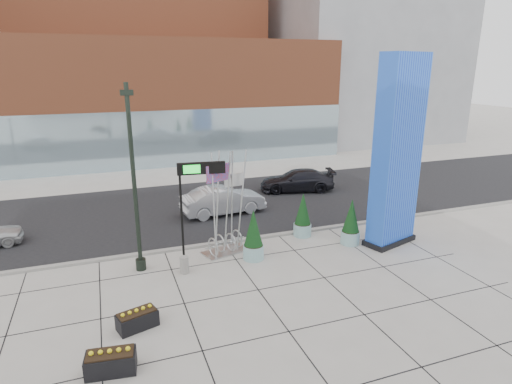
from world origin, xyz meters
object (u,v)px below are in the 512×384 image
object	(u,v)px
blue_pylon	(397,156)
car_silver_mid	(223,201)
lamp_post	(135,198)
public_art_sculpture	(225,227)
overhead_street_sign	(197,176)
concrete_bollard	(184,265)

from	to	relation	value
blue_pylon	car_silver_mid	xyz separation A→B (m)	(-6.73, 7.18, -3.65)
lamp_post	public_art_sculpture	distance (m)	4.55
lamp_post	overhead_street_sign	xyz separation A→B (m)	(2.77, 0.47, 0.62)
lamp_post	concrete_bollard	xyz separation A→B (m)	(1.75, -0.99, -2.92)
blue_pylon	overhead_street_sign	xyz separation A→B (m)	(-9.43, 1.72, -0.57)
public_art_sculpture	overhead_street_sign	bearing A→B (deg)	166.03
public_art_sculpture	overhead_street_sign	size ratio (longest dim) A/B	1.09
concrete_bollard	car_silver_mid	bearing A→B (deg)	61.75
blue_pylon	overhead_street_sign	bearing A→B (deg)	152.69
public_art_sculpture	car_silver_mid	bearing A→B (deg)	59.18
lamp_post	blue_pylon	bearing A→B (deg)	-5.83
public_art_sculpture	car_silver_mid	size ratio (longest dim) A/B	0.98
concrete_bollard	overhead_street_sign	world-z (taller)	overhead_street_sign
public_art_sculpture	overhead_street_sign	xyz separation A→B (m)	(-1.28, -0.05, 2.61)
blue_pylon	public_art_sculpture	xyz separation A→B (m)	(-8.15, 1.76, -3.18)
blue_pylon	public_art_sculpture	world-z (taller)	blue_pylon
lamp_post	concrete_bollard	bearing A→B (deg)	-29.63
overhead_street_sign	car_silver_mid	bearing A→B (deg)	70.53
lamp_post	car_silver_mid	size ratio (longest dim) A/B	1.59
blue_pylon	concrete_bollard	world-z (taller)	blue_pylon
overhead_street_sign	car_silver_mid	size ratio (longest dim) A/B	0.90
blue_pylon	overhead_street_sign	world-z (taller)	blue_pylon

